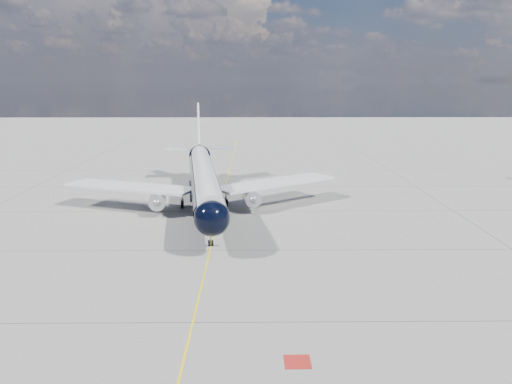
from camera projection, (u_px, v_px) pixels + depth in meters
ground at (222, 202)px, 68.60m from camera, size 320.00×320.00×0.00m
taxiway_centerline at (219, 211)px, 63.72m from camera, size 0.16×160.00×0.01m
red_marking at (297, 362)px, 29.64m from camera, size 1.60×1.60×0.01m
main_airliner at (204, 177)px, 65.11m from camera, size 36.08×44.23×12.79m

